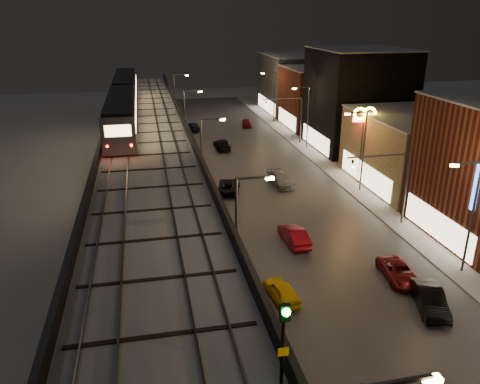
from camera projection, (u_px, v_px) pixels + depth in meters
road_surface at (269, 185)px, 54.36m from camera, size 17.00×120.00×0.06m
sidewalk_right at (349, 178)px, 56.24m from camera, size 4.00×120.00×0.14m
under_viaduct_pavement at (151, 193)px, 51.81m from camera, size 11.00×120.00×0.06m
elevated_viaduct at (148, 152)px, 46.92m from camera, size 9.00×100.00×6.30m
viaduct_trackbed at (147, 145)px, 46.76m from camera, size 8.40×100.00×0.32m
viaduct_parapet_streetside at (191, 138)px, 47.44m from camera, size 0.30×100.00×1.10m
viaduct_parapet_far at (102, 142)px, 45.80m from camera, size 0.30×100.00×1.10m
building_c at (416, 150)px, 53.29m from camera, size 12.20×15.20×8.16m
building_d at (358, 100)px, 66.85m from camera, size 12.20×13.20×14.16m
building_e at (321, 98)px, 80.36m from camera, size 12.20×12.20×10.16m
building_f at (296, 83)px, 92.98m from camera, size 12.20×16.20×11.16m
streetlight_left_1 at (240, 231)px, 30.88m from camera, size 2.57×0.28×9.00m
streetlight_right_1 at (470, 210)px, 34.13m from camera, size 2.56×0.28×9.00m
streetlight_left_2 at (204, 155)px, 47.34m from camera, size 2.57×0.28×9.00m
streetlight_right_2 at (362, 146)px, 50.59m from camera, size 2.56×0.28×9.00m
streetlight_left_3 at (187, 118)px, 63.79m from camera, size 2.57×0.28×9.00m
streetlight_right_3 at (306, 113)px, 67.04m from camera, size 2.56×0.28×9.00m
streetlight_left_4 at (176, 97)px, 80.25m from camera, size 2.57×0.28×9.00m
streetlight_right_4 at (273, 93)px, 83.50m from camera, size 2.56×0.28×9.00m
traffic_light_rig_a at (395, 180)px, 42.45m from camera, size 6.10×0.34×7.00m
traffic_light_rig_b at (294, 114)px, 69.88m from camera, size 6.10×0.34×7.00m
subway_train at (124, 99)px, 59.13m from camera, size 3.14×38.29×3.76m
rail_signal at (284, 329)px, 15.41m from camera, size 0.38×0.45×3.29m
car_taxi at (282, 291)px, 32.39m from camera, size 2.07×4.02×1.31m
car_near_white at (294, 236)px, 40.19m from camera, size 1.80×4.57×1.48m
car_mid_silver at (228, 187)px, 51.80m from camera, size 3.60×5.41×1.38m
car_mid_dark at (222, 145)px, 68.14m from camera, size 2.04×5.02×1.46m
car_far_white at (192, 127)px, 79.09m from camera, size 2.68×4.48×1.43m
car_onc_silver at (430, 300)px, 31.22m from camera, size 2.88×4.89×1.52m
car_onc_dark at (399, 272)px, 34.80m from camera, size 2.59×4.76×1.26m
car_onc_white at (280, 180)px, 53.91m from camera, size 2.52×5.08×1.42m
car_onc_red at (247, 123)px, 81.60m from camera, size 2.17×4.06×1.32m
sign_mcdonalds at (364, 123)px, 52.43m from camera, size 2.66×0.65×8.95m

